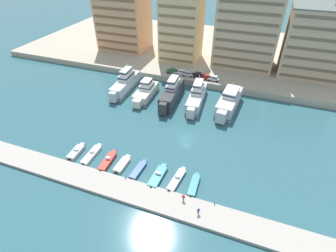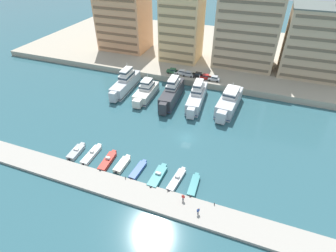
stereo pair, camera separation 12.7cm
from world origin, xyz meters
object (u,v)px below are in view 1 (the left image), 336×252
object	(u,v)px
car_white_left	(181,72)
car_silver_mid_left	(188,74)
motorboat_cream_center_left	(122,164)
motorboat_teal_right	(194,185)
car_silver_center_right	(214,78)
pedestrian_mid_deck	(198,211)
car_green_far_left	(172,71)
motorboat_blue_center	(138,170)
yacht_silver_far_left	(125,83)
yacht_silver_center_left	(197,96)
yacht_silver_center	(229,102)
motorboat_grey_mid_right	(177,180)
motorboat_white_left	(92,155)
motorboat_teal_center_right	(158,176)
yacht_ivory_left	(146,92)
car_black_center_left	(198,75)
motorboat_red_mid_left	(108,161)
pedestrian_near_edge	(183,197)
yacht_charcoal_mid_left	(172,93)
car_red_center	(205,77)
motorboat_grey_far_left	(76,152)

from	to	relation	value
car_white_left	car_silver_mid_left	world-z (taller)	same
motorboat_cream_center_left	motorboat_teal_right	size ratio (longest dim) A/B	0.88
motorboat_teal_right	car_silver_center_right	world-z (taller)	car_silver_center_right
pedestrian_mid_deck	car_green_far_left	bearing A→B (deg)	114.34
motorboat_teal_right	car_silver_mid_left	xyz separation A→B (m)	(-15.65, 47.03, 2.69)
motorboat_blue_center	yacht_silver_far_left	bearing A→B (deg)	121.71
yacht_silver_center_left	car_silver_mid_left	xyz separation A→B (m)	(-6.95, 13.48, 0.66)
yacht_silver_center	car_silver_mid_left	bearing A→B (deg)	142.03
yacht_silver_center	motorboat_grey_mid_right	world-z (taller)	yacht_silver_center
motorboat_white_left	motorboat_grey_mid_right	distance (m)	21.91
motorboat_teal_center_right	pedestrian_mid_deck	distance (m)	12.66
yacht_ivory_left	car_green_far_left	world-z (taller)	yacht_ivory_left
car_white_left	motorboat_teal_center_right	bearing A→B (deg)	-78.04
yacht_silver_center_left	car_black_center_left	world-z (taller)	yacht_silver_center_left
motorboat_red_mid_left	motorboat_teal_center_right	bearing A→B (deg)	-1.29
motorboat_teal_center_right	car_silver_mid_left	distance (m)	47.91
car_white_left	motorboat_red_mid_left	bearing A→B (deg)	-93.33
motorboat_red_mid_left	pedestrian_near_edge	size ratio (longest dim) A/B	4.24
car_silver_mid_left	yacht_ivory_left	bearing A→B (deg)	-121.74
car_silver_center_right	pedestrian_near_edge	distance (m)	51.55
motorboat_teal_right	pedestrian_near_edge	size ratio (longest dim) A/B	4.01
car_silver_center_right	pedestrian_near_edge	bearing A→B (deg)	-84.22
motorboat_blue_center	motorboat_teal_right	xyz separation A→B (m)	(13.07, -0.02, 0.08)
motorboat_grey_mid_right	pedestrian_mid_deck	world-z (taller)	pedestrian_mid_deck
motorboat_cream_center_left	car_silver_mid_left	xyz separation A→B (m)	(1.64, 46.71, 2.72)
car_silver_mid_left	car_green_far_left	bearing A→B (deg)	175.89
yacht_charcoal_mid_left	car_white_left	size ratio (longest dim) A/B	4.64
motorboat_teal_center_right	pedestrian_near_edge	world-z (taller)	pedestrian_near_edge
car_black_center_left	car_red_center	size ratio (longest dim) A/B	0.98
motorboat_blue_center	car_black_center_left	distance (m)	47.38
yacht_charcoal_mid_left	motorboat_grey_mid_right	size ratio (longest dim) A/B	2.51
car_white_left	pedestrian_mid_deck	distance (m)	58.03
motorboat_white_left	car_silver_center_right	distance (m)	50.06
yacht_silver_far_left	motorboat_blue_center	size ratio (longest dim) A/B	2.91
yacht_silver_center_left	car_silver_center_right	world-z (taller)	yacht_silver_center_left
yacht_silver_far_left	car_white_left	world-z (taller)	yacht_silver_far_left
yacht_silver_far_left	car_silver_center_right	world-z (taller)	yacht_silver_far_left
motorboat_white_left	motorboat_grey_mid_right	xyz separation A→B (m)	(21.91, -0.41, -0.02)
yacht_charcoal_mid_left	car_red_center	distance (m)	16.19
yacht_silver_center_left	motorboat_grey_far_left	distance (m)	39.58
car_green_far_left	motorboat_grey_mid_right	bearing A→B (deg)	-69.28
motorboat_cream_center_left	car_silver_center_right	world-z (taller)	car_silver_center_right
car_silver_mid_left	motorboat_cream_center_left	bearing A→B (deg)	-92.01
pedestrian_near_edge	motorboat_grey_mid_right	bearing A→B (deg)	121.58
motorboat_grey_far_left	yacht_charcoal_mid_left	bearing A→B (deg)	67.56
yacht_ivory_left	motorboat_teal_center_right	xyz separation A→B (m)	(17.14, -31.63, -1.59)
yacht_silver_center	car_silver_center_right	xyz separation A→B (m)	(-7.46, 12.85, 0.72)
yacht_silver_far_left	motorboat_blue_center	bearing A→B (deg)	-58.29
motorboat_red_mid_left	car_green_far_left	bearing A→B (deg)	90.94
car_green_far_left	car_black_center_left	distance (m)	9.71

